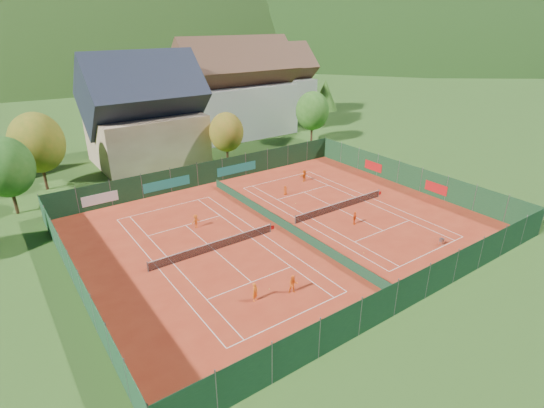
{
  "coord_description": "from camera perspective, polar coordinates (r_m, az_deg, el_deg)",
  "views": [
    {
      "loc": [
        -23.55,
        -31.33,
        19.96
      ],
      "look_at": [
        0.0,
        2.0,
        2.0
      ],
      "focal_mm": 28.0,
      "sensor_mm": 36.0,
      "label": 1
    }
  ],
  "objects": [
    {
      "name": "ground",
      "position": [
        44.0,
        1.51,
        -3.27
      ],
      "size": [
        600.0,
        600.0,
        0.0
      ],
      "primitive_type": "plane",
      "color": "#295119",
      "rests_on": "ground"
    },
    {
      "name": "clay_pad",
      "position": [
        43.99,
        1.51,
        -3.24
      ],
      "size": [
        40.0,
        32.0,
        0.01
      ],
      "primitive_type": "cube",
      "color": "#AA2F19",
      "rests_on": "ground"
    },
    {
      "name": "court_markings_left",
      "position": [
        40.27,
        -7.72,
        -6.18
      ],
      "size": [
        11.03,
        23.83,
        0.0
      ],
      "color": "white",
      "rests_on": "ground"
    },
    {
      "name": "court_markings_right",
      "position": [
        48.74,
        9.08,
        -0.73
      ],
      "size": [
        11.03,
        23.83,
        0.0
      ],
      "color": "white",
      "rests_on": "ground"
    },
    {
      "name": "tennis_net_left",
      "position": [
        40.09,
        -7.56,
        -5.51
      ],
      "size": [
        13.3,
        0.1,
        1.02
      ],
      "color": "#59595B",
      "rests_on": "ground"
    },
    {
      "name": "tennis_net_right",
      "position": [
        48.64,
        9.25,
        -0.15
      ],
      "size": [
        13.3,
        0.1,
        1.02
      ],
      "color": "#59595B",
      "rests_on": "ground"
    },
    {
      "name": "court_divider",
      "position": [
        43.77,
        1.51,
        -2.66
      ],
      "size": [
        0.03,
        28.8,
        1.0
      ],
      "color": "#143822",
      "rests_on": "ground"
    },
    {
      "name": "fence_north",
      "position": [
        55.82,
        -8.73,
        4.12
      ],
      "size": [
        40.0,
        0.1,
        3.0
      ],
      "color": "#13361D",
      "rests_on": "ground"
    },
    {
      "name": "fence_south",
      "position": [
        33.63,
        18.34,
        -10.94
      ],
      "size": [
        40.0,
        0.04,
        3.0
      ],
      "color": "#13341E",
      "rests_on": "ground"
    },
    {
      "name": "fence_west",
      "position": [
        36.54,
        -24.88,
        -9.08
      ],
      "size": [
        0.04,
        32.0,
        3.0
      ],
      "color": "#163D23",
      "rests_on": "ground"
    },
    {
      "name": "fence_east",
      "position": [
        56.77,
        17.94,
        3.57
      ],
      "size": [
        0.09,
        32.0,
        3.0
      ],
      "color": "#153A1D",
      "rests_on": "ground"
    },
    {
      "name": "chalet",
      "position": [
        66.05,
        -16.69,
        11.13
      ],
      "size": [
        16.2,
        12.0,
        16.0
      ],
      "color": "beige",
      "rests_on": "ground"
    },
    {
      "name": "hotel_block_a",
      "position": [
        79.1,
        -4.91,
        14.52
      ],
      "size": [
        21.6,
        11.0,
        17.25
      ],
      "color": "silver",
      "rests_on": "ground"
    },
    {
      "name": "hotel_block_b",
      "position": [
        93.39,
        0.17,
        15.54
      ],
      "size": [
        17.28,
        10.0,
        15.5
      ],
      "color": "silver",
      "rests_on": "ground"
    },
    {
      "name": "tree_west_front",
      "position": [
        53.38,
        -32.18,
        4.2
      ],
      "size": [
        5.72,
        5.72,
        8.69
      ],
      "color": "#412A17",
      "rests_on": "ground"
    },
    {
      "name": "tree_west_mid",
      "position": [
        59.25,
        -29.06,
        7.21
      ],
      "size": [
        6.44,
        6.44,
        9.78
      ],
      "color": "#432717",
      "rests_on": "ground"
    },
    {
      "name": "tree_center",
      "position": [
        62.85,
        -6.15,
        9.58
      ],
      "size": [
        5.01,
        5.01,
        7.6
      ],
      "color": "#462C19",
      "rests_on": "ground"
    },
    {
      "name": "tree_east_front",
      "position": [
        74.4,
        5.45,
        12.36
      ],
      "size": [
        5.72,
        5.72,
        8.69
      ],
      "color": "#482919",
      "rests_on": "ground"
    },
    {
      "name": "tree_east_mid",
      "position": [
        86.7,
        7.15,
        14.35
      ],
      "size": [
        5.04,
        5.04,
        9.0
      ],
      "color": "#412717",
      "rests_on": "ground"
    },
    {
      "name": "tree_east_back",
      "position": [
        87.86,
        -0.47,
        15.1
      ],
      "size": [
        7.15,
        7.15,
        10.86
      ],
      "color": "#4D2E1B",
      "rests_on": "ground"
    },
    {
      "name": "mountain_backdrop",
      "position": [
        276.39,
        -23.85,
        9.3
      ],
      "size": [
        820.0,
        530.0,
        242.0
      ],
      "color": "black",
      "rests_on": "ground"
    },
    {
      "name": "ball_hopper",
      "position": [
        43.64,
        21.86,
        -4.52
      ],
      "size": [
        0.34,
        0.34,
        0.8
      ],
      "color": "slate",
      "rests_on": "ground"
    },
    {
      "name": "loose_ball_0",
      "position": [
        34.67,
        -0.35,
        -11.34
      ],
      "size": [
        0.07,
        0.07,
        0.07
      ],
      "primitive_type": "sphere",
      "color": "#CCD833",
      "rests_on": "ground"
    },
    {
      "name": "loose_ball_1",
      "position": [
        40.35,
        12.23,
        -6.45
      ],
      "size": [
        0.07,
        0.07,
        0.07
      ],
      "primitive_type": "sphere",
      "color": "#CCD833",
      "rests_on": "ground"
    },
    {
      "name": "loose_ball_2",
      "position": [
        49.67,
        3.18,
        0.06
      ],
      "size": [
        0.07,
        0.07,
        0.07
      ],
      "primitive_type": "sphere",
      "color": "#CCD833",
      "rests_on": "ground"
    },
    {
      "name": "loose_ball_3",
      "position": [
        46.12,
        -7.43,
        -2.06
      ],
      "size": [
        0.07,
        0.07,
        0.07
      ],
      "primitive_type": "sphere",
      "color": "#CCD833",
      "rests_on": "ground"
    },
    {
      "name": "loose_ball_4",
      "position": [
        51.0,
        12.97,
        0.11
      ],
      "size": [
        0.07,
        0.07,
        0.07
      ],
      "primitive_type": "sphere",
      "color": "#CCD833",
      "rests_on": "ground"
    },
    {
      "name": "player_left_near",
      "position": [
        33.05,
        -2.29,
        -11.75
      ],
      "size": [
        0.67,
        0.57,
        1.56
      ],
      "primitive_type": "imported",
      "rotation": [
        0.0,
        0.0,
        0.43
      ],
      "color": "orange",
      "rests_on": "ground"
    },
    {
      "name": "player_left_mid",
      "position": [
        33.87,
        2.88,
        -10.75
      ],
      "size": [
        0.95,
        0.87,
        1.59
      ],
      "primitive_type": "imported",
      "rotation": [
        0.0,
        0.0,
        -0.43
      ],
      "color": "orange",
      "rests_on": "ground"
    },
    {
      "name": "player_left_far",
      "position": [
        44.48,
        -10.22,
        -2.27
      ],
      "size": [
        1.0,
        0.65,
        1.46
      ],
      "primitive_type": "imported",
      "rotation": [
        0.0,
        0.0,
        3.27
      ],
      "color": "#E45714",
      "rests_on": "ground"
    },
    {
      "name": "player_right_near",
      "position": [
        45.29,
        11.05,
        -1.86
      ],
      "size": [
        0.92,
        0.67,
        1.45
      ],
      "primitive_type": "imported",
      "rotation": [
        0.0,
        0.0,
        0.42
      ],
      "color": "#FC5816",
      "rests_on": "ground"
    },
    {
      "name": "player_right_far_a",
      "position": [
        51.98,
        1.79,
        1.86
      ],
      "size": [
        0.59,
        0.4,
        1.18
      ],
      "primitive_type": "imported",
      "rotation": [
        0.0,
        0.0,
        3.09
      ],
      "color": "#D74D13",
      "rests_on": "ground"
    },
    {
      "name": "player_right_far_b",
      "position": [
        56.48,
        4.34,
        3.84
      ],
      "size": [
        1.54,
        0.87,
        1.58
      ],
      "primitive_type": "imported",
      "rotation": [
        0.0,
        0.0,
        3.43
      ],
      "color": "orange",
      "rests_on": "ground"
    }
  ]
}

